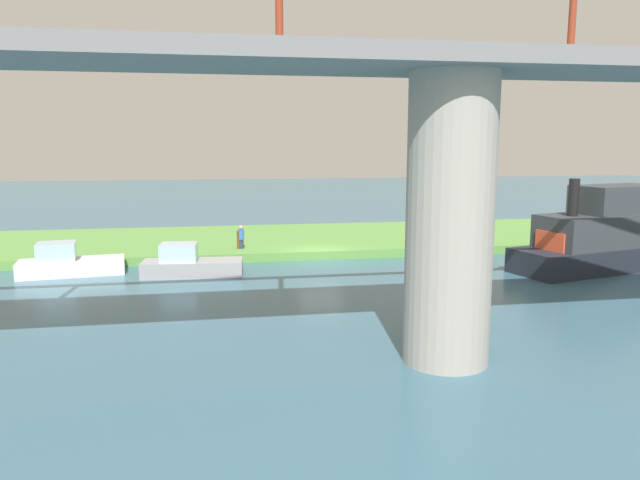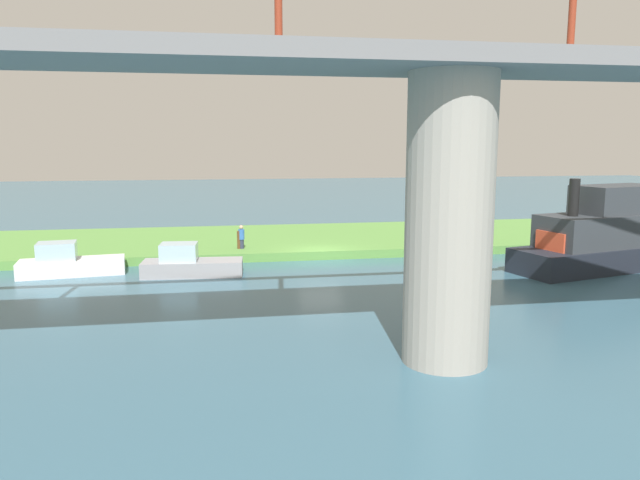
{
  "view_description": "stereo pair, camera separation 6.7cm",
  "coord_description": "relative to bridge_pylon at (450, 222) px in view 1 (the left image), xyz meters",
  "views": [
    {
      "loc": [
        5.89,
        33.4,
        6.67
      ],
      "look_at": [
        0.91,
        5.0,
        2.0
      ],
      "focal_mm": 33.68,
      "sensor_mm": 36.0,
      "label": 1
    },
    {
      "loc": [
        5.82,
        33.41,
        6.67
      ],
      "look_at": [
        0.91,
        5.0,
        2.0
      ],
      "focal_mm": 33.68,
      "sensor_mm": 36.0,
      "label": 2
    }
  ],
  "objects": [
    {
      "name": "mooring_post",
      "position": [
        5.59,
        -18.36,
        -3.33
      ],
      "size": [
        0.2,
        0.2,
        1.06
      ],
      "primitive_type": "cylinder",
      "color": "brown",
      "rests_on": "grassy_bank"
    },
    {
      "name": "skiff_small",
      "position": [
        8.26,
        -13.74,
        -3.76
      ],
      "size": [
        5.12,
        2.12,
        1.67
      ],
      "color": "#99999E",
      "rests_on": "ground"
    },
    {
      "name": "pontoon_yellow",
      "position": [
        14.36,
        -14.98,
        -3.74
      ],
      "size": [
        5.31,
        2.47,
        1.71
      ],
      "color": "white",
      "rests_on": "ground"
    },
    {
      "name": "bridge_span",
      "position": [
        0.0,
        -0.02,
        4.85
      ],
      "size": [
        67.78,
        4.3,
        3.25
      ],
      "color": "slate",
      "rests_on": "bridge_pylon"
    },
    {
      "name": "bridge_pylon",
      "position": [
        0.0,
        0.0,
        0.0
      ],
      "size": [
        2.61,
        2.61,
        8.71
      ],
      "primitive_type": "cylinder",
      "color": "#9E998E",
      "rests_on": "ground"
    },
    {
      "name": "ground_plane",
      "position": [
        0.99,
        -16.59,
        -4.35
      ],
      "size": [
        160.0,
        160.0,
        0.0
      ],
      "primitive_type": "plane",
      "color": "#386075"
    },
    {
      "name": "grassy_bank",
      "position": [
        0.99,
        -22.59,
        -4.1
      ],
      "size": [
        80.0,
        12.0,
        0.5
      ],
      "primitive_type": "cube",
      "color": "#5B9342",
      "rests_on": "ground"
    },
    {
      "name": "person_on_bank",
      "position": [
        5.43,
        -18.41,
        -3.15
      ],
      "size": [
        0.49,
        0.49,
        1.39
      ],
      "color": "#2D334C",
      "rests_on": "grassy_bank"
    },
    {
      "name": "motorboat_red",
      "position": [
        -13.35,
        -11.6,
        -2.55
      ],
      "size": [
        10.04,
        5.42,
        4.88
      ],
      "color": "#1E232D",
      "rests_on": "ground"
    }
  ]
}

